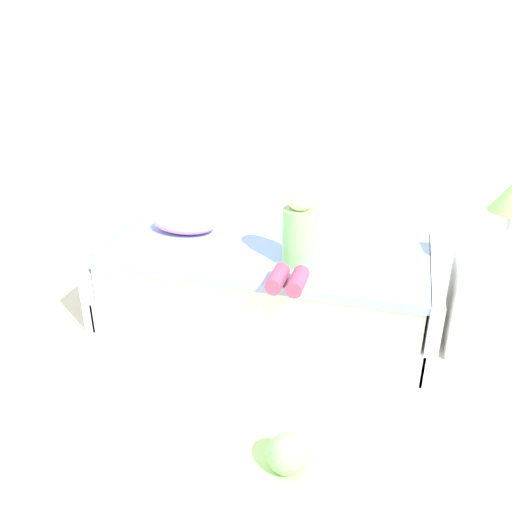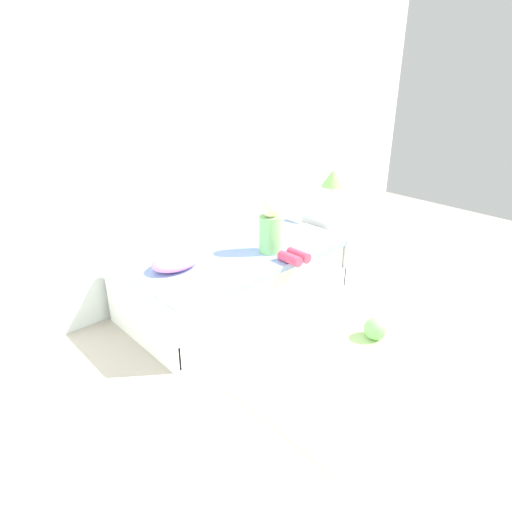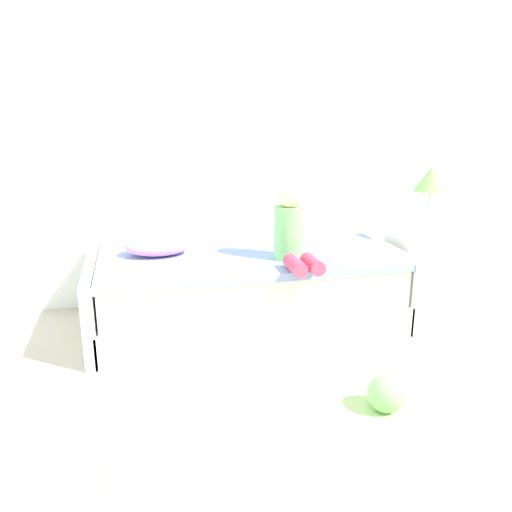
# 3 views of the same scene
# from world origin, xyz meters

# --- Properties ---
(ground_plane) EXTENTS (9.20, 9.20, 0.00)m
(ground_plane) POSITION_xyz_m (0.00, 0.00, 0.00)
(ground_plane) COLOR #B2A899
(wall_rear) EXTENTS (7.20, 0.10, 2.90)m
(wall_rear) POSITION_xyz_m (0.00, 2.60, 1.45)
(wall_rear) COLOR silver
(wall_rear) RESTS_ON ground
(bed) EXTENTS (2.11, 1.00, 0.50)m
(bed) POSITION_xyz_m (0.25, 2.00, 0.25)
(bed) COLOR white
(bed) RESTS_ON ground
(nightstand) EXTENTS (0.44, 0.44, 0.60)m
(nightstand) POSITION_xyz_m (1.60, 2.01, 0.30)
(nightstand) COLOR white
(nightstand) RESTS_ON ground
(table_lamp) EXTENTS (0.24, 0.24, 0.45)m
(table_lamp) POSITION_xyz_m (1.60, 2.01, 0.94)
(table_lamp) COLOR silver
(table_lamp) RESTS_ON nightstand
(child_figure) EXTENTS (0.20, 0.51, 0.50)m
(child_figure) POSITION_xyz_m (0.49, 1.77, 0.70)
(child_figure) COLOR #7FC672
(child_figure) RESTS_ON bed
(pillow) EXTENTS (0.44, 0.30, 0.13)m
(pillow) POSITION_xyz_m (-0.33, 2.10, 0.56)
(pillow) COLOR #EA8CC6
(pillow) RESTS_ON bed
(toy_ball) EXTENTS (0.19, 0.19, 0.19)m
(toy_ball) POSITION_xyz_m (0.68, 0.76, 0.09)
(toy_ball) COLOR #7FD872
(toy_ball) RESTS_ON ground
(area_rug) EXTENTS (1.60, 1.10, 0.01)m
(area_rug) POSITION_xyz_m (0.16, 0.70, 0.00)
(area_rug) COLOR #B2D189
(area_rug) RESTS_ON ground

